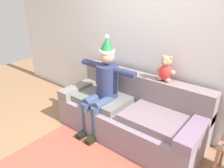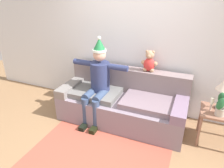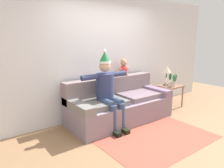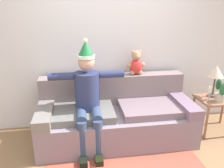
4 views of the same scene
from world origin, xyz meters
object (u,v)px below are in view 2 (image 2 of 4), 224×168
Objects in this scene: couch at (123,102)px; side_table at (221,117)px; teddy_bear at (149,62)px; candle_tall at (212,103)px; potted_plant at (222,106)px; person_seated at (98,80)px.

side_table is (1.59, -0.07, 0.14)m from couch.
teddy_bear reaches higher than couch.
candle_tall is at bearing -3.47° from couch.
teddy_bear is 1.33m from potted_plant.
candle_tall is at bearing 144.41° from potted_plant.
side_table is 2.80× the size of candle_tall.
candle_tall is at bearing 2.69° from person_seated.
couch is 1.47m from candle_tall.
person_seated is at bearing -157.34° from couch.
person_seated is 4.01× the size of teddy_bear.
side_table is at bearing -16.30° from teddy_bear.
side_table is 1.70× the size of potted_plant.
couch is 10.52× the size of candle_tall.
side_table is 0.28m from candle_tall.
person_seated is 2.03m from side_table.
side_table is at bearing 6.85° from candle_tall.
couch is 6.38× the size of potted_plant.
potted_plant is (-0.04, -0.11, 0.24)m from side_table.
couch is at bearing 173.45° from potted_plant.
person_seated is 2.57× the size of side_table.
potted_plant is 1.65× the size of candle_tall.
potted_plant is at bearing -108.51° from side_table.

